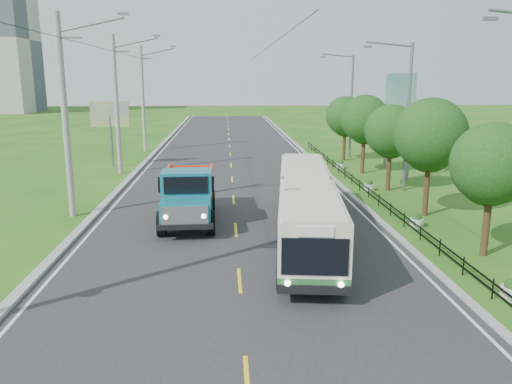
{
  "coord_description": "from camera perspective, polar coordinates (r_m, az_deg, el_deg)",
  "views": [
    {
      "loc": [
        -0.43,
        -16.28,
        6.85
      ],
      "look_at": [
        0.92,
        5.59,
        1.9
      ],
      "focal_mm": 35.0,
      "sensor_mm": 36.0,
      "label": 1
    }
  ],
  "objects": [
    {
      "name": "ground",
      "position": [
        17.67,
        -1.89,
        -10.09
      ],
      "size": [
        240.0,
        240.0,
        0.0
      ],
      "primitive_type": "plane",
      "color": "#1F5714",
      "rests_on": "ground"
    },
    {
      "name": "edge_line_left",
      "position": [
        37.44,
        -13.04,
        1.89
      ],
      "size": [
        0.12,
        120.0,
        0.0
      ],
      "primitive_type": "cube",
      "color": "silver",
      "rests_on": "road"
    },
    {
      "name": "railing_right",
      "position": [
        32.11,
        11.77,
        0.69
      ],
      "size": [
        0.04,
        40.0,
        0.6
      ],
      "primitive_type": "cube",
      "color": "black",
      "rests_on": "ground"
    },
    {
      "name": "pole_near",
      "position": [
        26.52,
        -20.92,
        8.11
      ],
      "size": [
        3.51,
        0.32,
        10.0
      ],
      "color": "gray",
      "rests_on": "ground"
    },
    {
      "name": "dump_truck",
      "position": [
        24.5,
        -7.76,
        0.09
      ],
      "size": [
        2.68,
        6.54,
        2.72
      ],
      "rotation": [
        0.0,
        0.0,
        0.02
      ],
      "color": "#167285",
      "rests_on": "ground"
    },
    {
      "name": "streetlight_mid",
      "position": [
        32.3,
        16.73,
        8.74
      ],
      "size": [
        3.02,
        0.2,
        9.07
      ],
      "color": "slate",
      "rests_on": "ground"
    },
    {
      "name": "planter_front",
      "position": [
        18.12,
        27.1,
        -9.98
      ],
      "size": [
        0.64,
        0.64,
        0.67
      ],
      "color": "silver",
      "rests_on": "ground"
    },
    {
      "name": "centre_dash",
      "position": [
        17.66,
        -1.89,
        -10.03
      ],
      "size": [
        0.12,
        2.2,
        0.0
      ],
      "primitive_type": "cube",
      "color": "yellow",
      "rests_on": "road"
    },
    {
      "name": "tree_fourth",
      "position": [
        32.28,
        15.17,
        6.49
      ],
      "size": [
        3.24,
        3.31,
        5.4
      ],
      "color": "#382314",
      "rests_on": "ground"
    },
    {
      "name": "planter_far",
      "position": [
        39.87,
        9.62,
        3.07
      ],
      "size": [
        0.64,
        0.64,
        0.67
      ],
      "color": "silver",
      "rests_on": "ground"
    },
    {
      "name": "pole_mid",
      "position": [
        38.13,
        -15.6,
        9.63
      ],
      "size": [
        3.51,
        0.32,
        10.0
      ],
      "color": "gray",
      "rests_on": "ground"
    },
    {
      "name": "planter_mid",
      "position": [
        32.27,
        12.8,
        0.67
      ],
      "size": [
        0.64,
        0.64,
        0.67
      ],
      "color": "silver",
      "rests_on": "ground"
    },
    {
      "name": "tree_third",
      "position": [
        26.65,
        19.3,
        5.85
      ],
      "size": [
        3.6,
        3.62,
        6.0
      ],
      "color": "#382314",
      "rests_on": "ground"
    },
    {
      "name": "tree_second",
      "position": [
        21.36,
        25.34,
        2.53
      ],
      "size": [
        3.18,
        3.26,
        5.3
      ],
      "color": "#382314",
      "rests_on": "ground"
    },
    {
      "name": "billboard_right",
      "position": [
        38.48,
        16.04,
        10.0
      ],
      "size": [
        0.24,
        6.0,
        7.3
      ],
      "color": "slate",
      "rests_on": "ground"
    },
    {
      "name": "road",
      "position": [
        36.92,
        -2.8,
        2.04
      ],
      "size": [
        14.0,
        120.0,
        0.02
      ],
      "primitive_type": "cube",
      "color": "#28282B",
      "rests_on": "ground"
    },
    {
      "name": "planter_near",
      "position": [
        24.92,
        17.88,
        -3.18
      ],
      "size": [
        0.64,
        0.64,
        0.67
      ],
      "color": "silver",
      "rests_on": "ground"
    },
    {
      "name": "pole_far",
      "position": [
        49.93,
        -12.76,
        10.41
      ],
      "size": [
        3.51,
        0.32,
        10.0
      ],
      "color": "gray",
      "rests_on": "ground"
    },
    {
      "name": "bus",
      "position": [
        21.78,
        5.74,
        -1.24
      ],
      "size": [
        3.91,
        14.08,
        2.69
      ],
      "rotation": [
        0.0,
        0.0,
        -0.12
      ],
      "color": "#2A6933",
      "rests_on": "ground"
    },
    {
      "name": "curb_right",
      "position": [
        37.68,
        8.14,
        2.2
      ],
      "size": [
        0.3,
        120.0,
        0.1
      ],
      "primitive_type": "cube",
      "color": "#9E9E99",
      "rests_on": "ground"
    },
    {
      "name": "tree_fifth",
      "position": [
        37.96,
        12.32,
        7.91
      ],
      "size": [
        3.48,
        3.52,
        5.8
      ],
      "color": "#382314",
      "rests_on": "ground"
    },
    {
      "name": "streetlight_far",
      "position": [
        45.68,
        10.67,
        10.07
      ],
      "size": [
        3.02,
        0.2,
        9.07
      ],
      "color": "slate",
      "rests_on": "ground"
    },
    {
      "name": "tree_back",
      "position": [
        43.77,
        10.18,
        8.34
      ],
      "size": [
        3.3,
        3.36,
        5.5
      ],
      "color": "#382314",
      "rests_on": "ground"
    },
    {
      "name": "edge_line_right",
      "position": [
        37.59,
        7.39,
        2.16
      ],
      "size": [
        0.12,
        120.0,
        0.0
      ],
      "primitive_type": "cube",
      "color": "silver",
      "rests_on": "road"
    },
    {
      "name": "curb_left",
      "position": [
        37.52,
        -13.87,
        1.95
      ],
      "size": [
        0.4,
        120.0,
        0.15
      ],
      "primitive_type": "cube",
      "color": "#9E9E99",
      "rests_on": "ground"
    },
    {
      "name": "billboard_left",
      "position": [
        41.4,
        -16.34,
        8.09
      ],
      "size": [
        3.0,
        0.2,
        5.2
      ],
      "color": "slate",
      "rests_on": "ground"
    }
  ]
}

